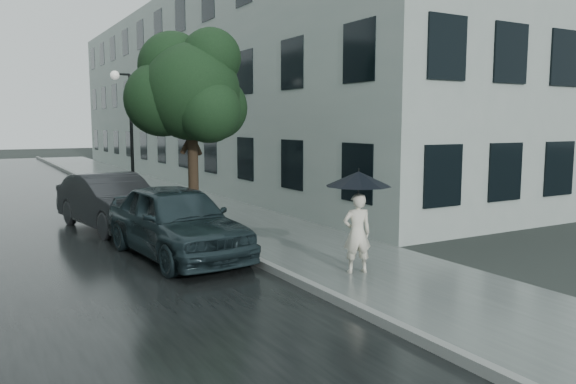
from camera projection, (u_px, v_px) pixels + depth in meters
ground at (370, 274)px, 10.68m from camera, size 120.00×120.00×0.00m
sidewalk at (177, 199)px, 21.14m from camera, size 3.50×60.00×0.01m
kerb_near at (129, 200)px, 20.23m from camera, size 0.15×60.00×0.15m
asphalt_road at (22, 210)px, 18.51m from camera, size 6.85×60.00×0.00m
building_near at (224, 92)px, 29.62m from camera, size 7.02×36.00×9.00m
pedestrian at (357, 233)px, 10.65m from camera, size 0.64×0.51×1.53m
umbrella at (359, 179)px, 10.53m from camera, size 1.36×1.36×1.06m
street_tree at (190, 91)px, 14.42m from camera, size 3.25×2.95×5.27m
lamp_post at (127, 127)px, 20.41m from camera, size 0.84×0.38×4.70m
car_near at (176, 221)px, 11.94m from camera, size 2.24×4.71×1.56m
car_far at (112, 202)px, 15.14m from camera, size 2.30×4.69×1.48m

